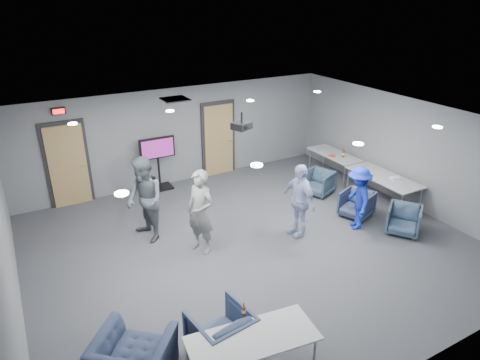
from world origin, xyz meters
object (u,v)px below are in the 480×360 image
person_c (299,200)px  bottle_front (244,311)px  tv_stand (158,160)px  person_d (358,198)px  person_a (201,212)px  chair_right_a (318,182)px  table_right_b (384,178)px  projector (242,125)px  chair_front_b (134,357)px  person_b (145,200)px  bottle_right (343,154)px  chair_right_b (357,204)px  table_front_left (253,340)px  chair_front_a (221,334)px  table_right_a (334,155)px  chair_right_c (404,220)px

person_c → bottle_front: bearing=-51.7°
tv_stand → person_d: bearing=-52.7°
person_a → chair_right_a: bearing=79.3°
person_c → bottle_front: person_c is taller
table_right_b → projector: projector is taller
person_a → tv_stand: bearing=150.3°
person_c → chair_front_b: 4.84m
person_b → chair_right_a: 4.80m
bottle_right → tv_stand: size_ratio=0.20×
person_a → projector: (1.29, 0.58, 1.50)m
person_d → bottle_right: 2.69m
person_c → chair_right_b: 1.82m
chair_right_b → person_c: bearing=-111.3°
chair_front_b → table_front_left: table_front_left is taller
person_c → chair_right_b: person_c is taller
chair_front_a → table_right_a: chair_front_a is taller
chair_right_c → tv_stand: size_ratio=0.48×
chair_right_c → table_right_a: size_ratio=0.42×
person_b → bottle_right: size_ratio=6.46×
projector → person_a: bearing=-177.8°
chair_front_a → projector: (2.22, 3.33, 2.01)m
chair_right_a → projector: size_ratio=1.51×
bottle_front → projector: (1.92, 3.49, 1.59)m
person_c → chair_front_a: bearing=-56.5°
table_front_left → tv_stand: bearing=88.7°
person_b → projector: size_ratio=4.01×
chair_right_b → chair_right_c: 1.17m
table_right_b → bottle_right: bottle_right is taller
person_d → chair_front_a: (-4.44, -1.90, -0.36)m
table_right_a → table_front_left: 7.65m
person_a → bottle_front: bearing=-37.5°
chair_right_b → projector: bearing=-132.2°
chair_right_c → chair_front_a: 5.35m
table_right_a → table_right_b: same height
person_b → chair_front_a: 3.79m
table_right_a → table_front_left: size_ratio=0.91×
table_right_b → bottle_right: bearing=-1.0°
chair_front_a → bottle_right: size_ratio=2.90×
tv_stand → chair_front_b: bearing=-112.5°
chair_right_b → chair_right_c: bearing=-1.9°
chair_front_b → bottle_front: bottle_front is taller
chair_front_b → chair_right_c: bearing=-130.9°
person_a → table_right_b: bearing=62.5°
table_right_b → person_b: bearing=78.4°
person_c → chair_front_a: person_c is taller
person_a → bottle_right: bearing=80.0°
chair_right_a → table_right_a: bearing=100.1°
table_front_left → chair_right_c: bearing=26.8°
bottle_right → chair_right_a: bearing=-162.4°
person_a → projector: bearing=89.1°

